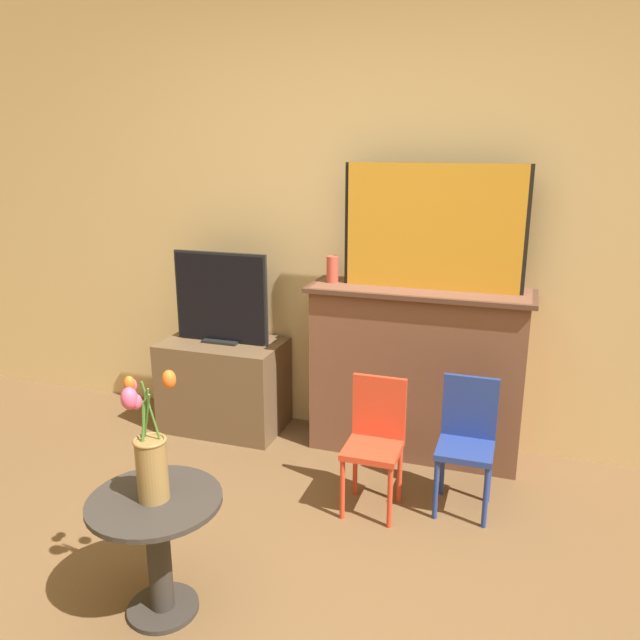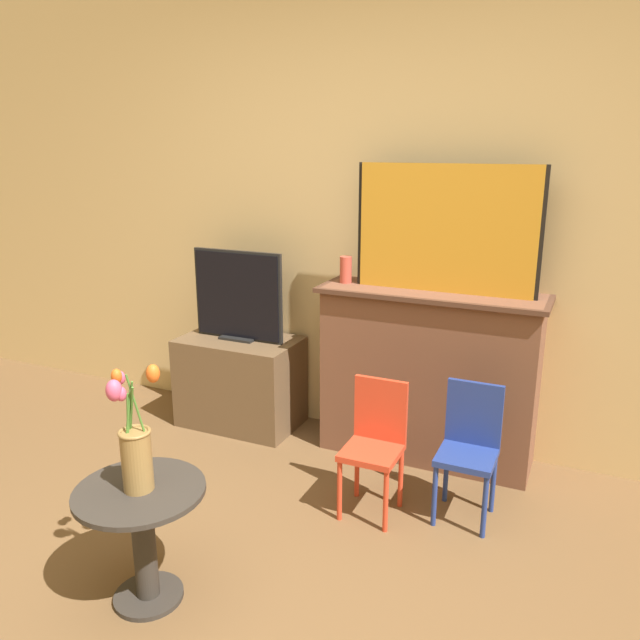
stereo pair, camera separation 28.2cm
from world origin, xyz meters
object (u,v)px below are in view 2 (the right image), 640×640
painting (446,229)px  vase_tulips (135,445)px  chair_blue (469,443)px  tv_monitor (238,297)px  chair_red (375,439)px

painting → vase_tulips: bearing=-114.5°
painting → chair_blue: painting is taller
chair_blue → vase_tulips: (-1.01, -1.10, 0.29)m
chair_blue → vase_tulips: vase_tulips is taller
tv_monitor → chair_red: (1.09, -0.57, -0.46)m
chair_red → tv_monitor: bearing=152.4°
painting → vase_tulips: (-0.73, -1.60, -0.63)m
tv_monitor → chair_red: 1.31m
painting → chair_blue: bearing=-60.6°
painting → tv_monitor: bearing=-176.9°
tv_monitor → vase_tulips: size_ratio=1.22×
painting → vase_tulips: painting is taller
chair_red → chair_blue: bearing=18.5°
painting → chair_red: bearing=-101.9°
tv_monitor → chair_red: size_ratio=0.91×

